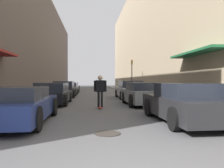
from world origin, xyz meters
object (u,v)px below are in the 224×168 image
object	(u,v)px
manhole_cover	(107,133)
traffic_light	(132,72)
parked_car_left_4	(72,87)
parked_car_left_2	(64,89)
parked_car_left_3	(69,88)
parked_car_left_1	(53,94)
parked_car_right_1	(143,94)
skateboarder	(100,88)
parked_car_right_2	(130,90)
parked_car_right_0	(185,103)
parked_car_left_0	(17,105)

from	to	relation	value
manhole_cover	traffic_light	xyz separation A→B (m)	(4.15, 17.94, 2.32)
parked_car_left_4	manhole_cover	world-z (taller)	parked_car_left_4
parked_car_left_2	parked_car_left_3	bearing A→B (deg)	91.04
parked_car_left_1	parked_car_left_3	size ratio (longest dim) A/B	0.97
parked_car_left_1	parked_car_left_2	distance (m)	5.74
parked_car_left_1	parked_car_left_3	bearing A→B (deg)	90.34
parked_car_left_3	parked_car_right_1	world-z (taller)	parked_car_right_1
parked_car_left_1	skateboarder	world-z (taller)	skateboarder
parked_car_left_2	parked_car_right_1	size ratio (longest dim) A/B	0.99
parked_car_right_2	parked_car_left_4	bearing A→B (deg)	115.07
parked_car_left_1	parked_car_left_2	size ratio (longest dim) A/B	1.13
skateboarder	traffic_light	bearing A→B (deg)	72.08
parked_car_right_0	manhole_cover	size ratio (longest dim) A/B	6.16
parked_car_left_3	parked_car_right_2	bearing A→B (deg)	-51.01
parked_car_left_2	skateboarder	xyz separation A→B (m)	(2.72, -8.11, 0.37)
parked_car_left_4	parked_car_right_0	size ratio (longest dim) A/B	0.96
parked_car_left_4	traffic_light	size ratio (longest dim) A/B	1.15
parked_car_left_4	skateboarder	world-z (taller)	skateboarder
parked_car_left_2	parked_car_right_2	xyz separation A→B (m)	(5.43, -1.71, 0.01)
parked_car_left_0	parked_car_right_1	xyz separation A→B (m)	(5.49, 4.93, 0.04)
parked_car_left_1	traffic_light	distance (m)	12.45
parked_car_right_2	skateboarder	world-z (taller)	skateboarder
parked_car_left_0	parked_car_left_1	bearing A→B (deg)	88.43
parked_car_right_2	parked_car_right_0	bearing A→B (deg)	-89.95
parked_car_right_1	traffic_light	world-z (taller)	traffic_light
parked_car_left_1	parked_car_right_2	world-z (taller)	parked_car_right_2
parked_car_left_4	parked_car_left_2	bearing A→B (deg)	-88.84
parked_car_right_2	skateboarder	size ratio (longest dim) A/B	2.76
parked_car_left_2	parked_car_left_0	bearing A→B (deg)	-90.93
parked_car_left_4	parked_car_right_2	distance (m)	13.30
manhole_cover	parked_car_left_2	bearing A→B (deg)	101.21
traffic_light	skateboarder	bearing A→B (deg)	-107.92
parked_car_left_4	parked_car_right_2	size ratio (longest dim) A/B	0.89
parked_car_right_1	manhole_cover	xyz separation A→B (m)	(-2.64, -6.67, -0.64)
parked_car_left_2	traffic_light	bearing A→B (deg)	33.63
parked_car_left_1	parked_car_right_0	xyz separation A→B (m)	(5.46, -6.28, 0.02)
parked_car_right_1	parked_car_right_2	distance (m)	5.03
parked_car_left_1	parked_car_left_4	size ratio (longest dim) A/B	1.09
parked_car_left_4	parked_car_left_3	bearing A→B (deg)	-88.72
parked_car_right_1	traffic_light	bearing A→B (deg)	82.37
manhole_cover	parked_car_left_0	bearing A→B (deg)	148.56
parked_car_left_4	parked_car_right_2	world-z (taller)	parked_car_right_2
parked_car_right_0	parked_car_right_1	size ratio (longest dim) A/B	1.07
parked_car_left_2	parked_car_right_1	world-z (taller)	parked_car_left_2
manhole_cover	traffic_light	distance (m)	18.56
parked_car_right_2	traffic_light	distance (m)	6.60
parked_car_left_1	parked_car_right_1	xyz separation A→B (m)	(5.33, -1.00, 0.03)
parked_car_left_1	manhole_cover	size ratio (longest dim) A/B	6.44
parked_car_left_1	parked_car_right_1	size ratio (longest dim) A/B	1.12
parked_car_left_1	skateboarder	size ratio (longest dim) A/B	2.67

